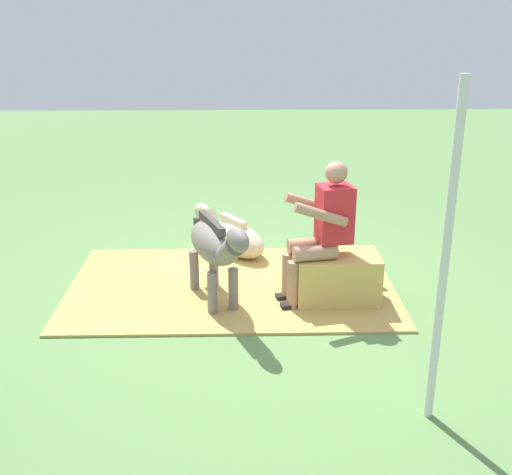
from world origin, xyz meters
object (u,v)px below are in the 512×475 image
at_px(pony_lying, 232,236).
at_px(soda_bottle, 377,274).
at_px(person_seated, 322,227).
at_px(hay_bale, 337,278).
at_px(pony_standing, 215,246).
at_px(tent_pole_left, 445,261).

height_order(pony_lying, soda_bottle, pony_lying).
bearing_deg(person_seated, hay_bale, -173.05).
xyz_separation_m(pony_lying, soda_bottle, (-1.44, 1.01, -0.05)).
bearing_deg(pony_lying, soda_bottle, 144.85).
bearing_deg(pony_standing, person_seated, -178.50).
bearing_deg(soda_bottle, hay_bale, 34.05).
height_order(hay_bale, pony_standing, pony_standing).
bearing_deg(person_seated, tent_pole_left, 106.65).
distance_m(hay_bale, tent_pole_left, 2.04).
distance_m(pony_lying, soda_bottle, 1.76).
relative_size(hay_bale, tent_pole_left, 0.34).
bearing_deg(person_seated, soda_bottle, -152.21).
height_order(hay_bale, tent_pole_left, tent_pole_left).
distance_m(person_seated, soda_bottle, 0.91).
distance_m(person_seated, pony_lying, 1.67).
bearing_deg(tent_pole_left, hay_bale, -78.39).
bearing_deg(pony_lying, pony_standing, 84.37).
distance_m(person_seated, tent_pole_left, 1.90).
height_order(person_seated, pony_standing, person_seated).
bearing_deg(hay_bale, person_seated, 6.95).
height_order(soda_bottle, tent_pole_left, tent_pole_left).
height_order(pony_lying, tent_pole_left, tent_pole_left).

